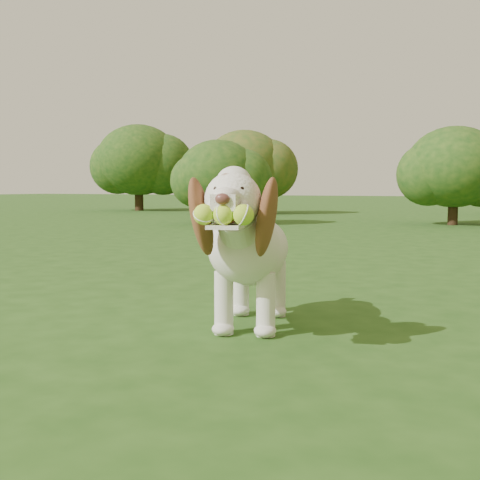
% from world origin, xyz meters
% --- Properties ---
extents(ground, '(80.00, 80.00, 0.00)m').
position_xyz_m(ground, '(0.00, 0.00, 0.00)').
color(ground, '#214714').
rests_on(ground, ground).
extents(dog, '(0.58, 1.14, 0.75)m').
position_xyz_m(dog, '(-0.43, -0.16, 0.40)').
color(dog, white).
rests_on(dog, ground).
extents(shrub_a, '(1.44, 1.44, 1.49)m').
position_xyz_m(shrub_a, '(-4.23, 6.79, 0.88)').
color(shrub_a, '#382314').
rests_on(shrub_a, ground).
extents(shrub_g, '(2.28, 2.28, 2.36)m').
position_xyz_m(shrub_g, '(-8.99, 11.15, 1.39)').
color(shrub_g, '#382314').
rests_on(shrub_g, ground).
extents(shrub_b, '(1.64, 1.64, 1.70)m').
position_xyz_m(shrub_b, '(-0.44, 8.30, 1.00)').
color(shrub_b, '#382314').
rests_on(shrub_b, ground).
extents(shrub_e, '(1.96, 1.96, 2.03)m').
position_xyz_m(shrub_e, '(-5.54, 10.65, 1.20)').
color(shrub_e, '#382314').
rests_on(shrub_e, ground).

